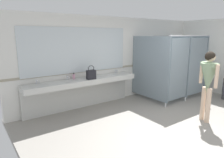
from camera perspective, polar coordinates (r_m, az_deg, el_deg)
name	(u,v)px	position (r m, az deg, el deg)	size (l,w,h in m)	color
ground_plane	(187,127)	(5.28, 20.24, -12.39)	(7.04, 5.80, 0.10)	gray
wall_back	(119,59)	(6.69, 1.95, 5.66)	(7.04, 0.12, 2.63)	silver
wall_back_tile_band	(120,67)	(6.67, 2.27, 3.36)	(7.04, 0.01, 0.06)	#9E937F
vanity_counter	(83,87)	(5.80, -8.26, -2.22)	(3.27, 0.52, 1.00)	silver
mirror_panel	(78,50)	(5.80, -9.42, 7.95)	(3.17, 0.02, 1.25)	silver
bathroom_stalls	(174,66)	(7.06, 17.10, 3.63)	(1.99, 1.53, 2.08)	gray
person_standing	(208,78)	(5.33, 25.37, 0.35)	(0.52, 0.56, 1.71)	beige
handbag	(91,74)	(5.61, -5.86, 1.33)	(0.24, 0.14, 0.38)	black
soap_dispenser	(74,76)	(5.70, -10.65, 0.72)	(0.07, 0.07, 0.18)	#D899B2
floor_drain_cover	(202,108)	(6.51, 23.95, -7.45)	(0.14, 0.14, 0.01)	#B7BABF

